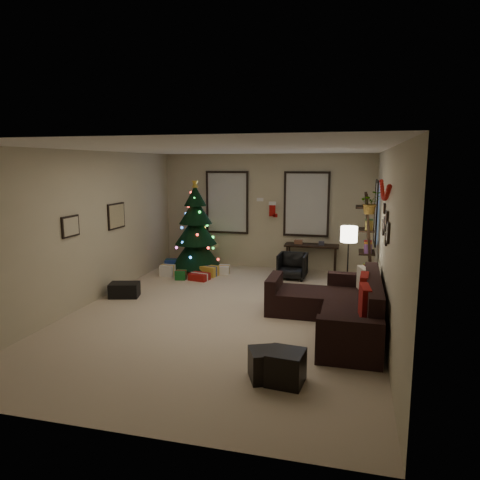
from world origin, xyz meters
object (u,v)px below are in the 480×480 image
(christmas_tree, at_px, (196,233))
(sofa, at_px, (339,309))
(desk, at_px, (312,248))
(bookshelf, at_px, (368,246))
(desk_chair, at_px, (292,266))

(christmas_tree, height_order, sofa, christmas_tree)
(christmas_tree, distance_m, desk, 2.68)
(sofa, distance_m, desk, 3.48)
(sofa, height_order, bookshelf, bookshelf)
(christmas_tree, relative_size, sofa, 0.84)
(sofa, bearing_deg, desk_chair, 111.69)
(sofa, distance_m, desk_chair, 2.94)
(bookshelf, bearing_deg, desk_chair, 152.90)
(christmas_tree, distance_m, sofa, 4.47)
(desk_chair, bearing_deg, sofa, -66.74)
(desk_chair, bearing_deg, desk, 63.55)
(sofa, xyz_separation_m, desk, (-0.74, 3.38, 0.31))
(desk, xyz_separation_m, bookshelf, (1.18, -1.43, 0.36))
(desk_chair, bearing_deg, bookshelf, -25.52)
(desk, height_order, bookshelf, bookshelf)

